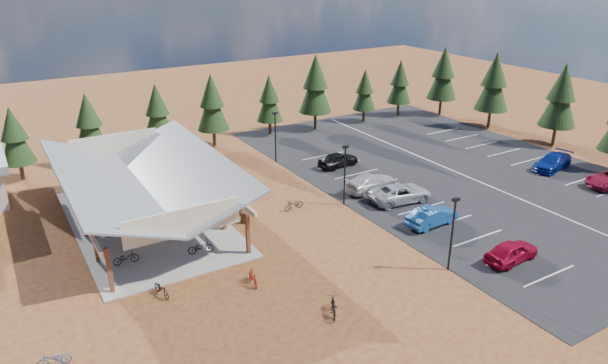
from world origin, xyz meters
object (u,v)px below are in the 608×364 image
at_px(bike_8, 162,289).
at_px(bike_10, 54,359).
at_px(lamp_post_1, 345,171).
at_px(bike_16, 294,204).
at_px(bike_14, 247,192).
at_px(bike_15, 261,189).
at_px(bike_2, 120,205).
at_px(bike_0, 126,258).
at_px(bike_7, 155,190).
at_px(car_1, 432,216).
at_px(bike_pavilion, 143,177).
at_px(car_7, 553,162).
at_px(bike_4, 201,247).
at_px(trash_bin_0, 245,217).
at_px(bike_6, 176,198).
at_px(trash_bin_1, 240,210).
at_px(lamp_post_2, 275,134).
at_px(lamp_post_0, 453,229).
at_px(car_3, 371,182).
at_px(bike_5, 195,215).
at_px(bike_3, 98,190).
at_px(car_2, 400,193).
at_px(bike_12, 333,307).
at_px(car_4, 338,159).
at_px(bike_1, 119,233).
at_px(car_0, 512,251).

xyz_separation_m(bike_8, bike_10, (-6.50, -3.31, -0.03)).
distance_m(lamp_post_1, bike_16, 4.96).
relative_size(bike_14, bike_15, 1.09).
bearing_deg(bike_2, bike_0, -172.29).
bearing_deg(bike_7, car_1, -129.70).
height_order(bike_pavilion, car_7, bike_pavilion).
bearing_deg(bike_4, car_1, -92.49).
bearing_deg(bike_7, car_7, -105.96).
height_order(trash_bin_0, bike_6, bike_6).
bearing_deg(bike_pavilion, bike_10, -122.41).
bearing_deg(trash_bin_1, bike_pavilion, 160.45).
bearing_deg(lamp_post_2, bike_15, -127.34).
xyz_separation_m(lamp_post_0, car_3, (3.70, 13.20, -2.19)).
height_order(bike_5, bike_16, bike_5).
relative_size(bike_pavilion, bike_5, 12.22).
height_order(bike_pavilion, bike_5, bike_pavilion).
bearing_deg(bike_6, bike_3, 27.33).
distance_m(lamp_post_0, bike_4, 16.93).
bearing_deg(bike_16, lamp_post_1, 67.98).
xyz_separation_m(bike_5, bike_8, (-5.33, -8.48, -0.12)).
distance_m(trash_bin_0, car_2, 13.31).
distance_m(lamp_post_1, lamp_post_2, 12.00).
bearing_deg(bike_3, car_3, -118.02).
bearing_deg(bike_12, bike_0, -23.83).
distance_m(lamp_post_2, bike_2, 16.90).
bearing_deg(bike_4, trash_bin_0, -44.72).
bearing_deg(lamp_post_1, bike_0, -178.38).
height_order(lamp_post_0, lamp_post_2, same).
distance_m(trash_bin_1, car_1, 15.00).
xyz_separation_m(bike_7, car_4, (17.59, -2.08, 0.12)).
bearing_deg(bike_5, bike_7, 7.57).
height_order(bike_4, bike_14, bike_4).
relative_size(bike_0, bike_2, 1.08).
bearing_deg(trash_bin_0, bike_5, 146.59).
bearing_deg(trash_bin_0, trash_bin_1, 78.04).
height_order(bike_14, bike_16, bike_16).
bearing_deg(bike_pavilion, car_1, -32.07).
xyz_separation_m(bike_0, bike_5, (6.27, 3.76, 0.03)).
xyz_separation_m(bike_8, car_3, (20.78, 6.43, 0.34)).
distance_m(lamp_post_1, bike_15, 7.79).
height_order(bike_1, bike_4, bike_1).
xyz_separation_m(bike_4, bike_5, (1.50, 5.01, 0.02)).
height_order(trash_bin_0, bike_4, bike_4).
bearing_deg(car_3, bike_pavilion, 71.16).
bearing_deg(trash_bin_1, bike_7, 123.82).
bearing_deg(bike_4, bike_14, -29.98).
distance_m(trash_bin_0, car_7, 31.02).
bearing_deg(bike_0, car_1, -101.06).
distance_m(lamp_post_1, car_0, 14.27).
bearing_deg(car_3, lamp_post_0, 157.01).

